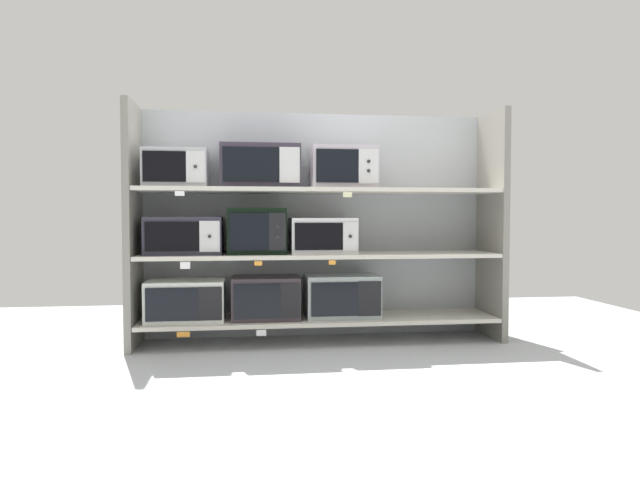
% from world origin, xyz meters
% --- Properties ---
extents(ground, '(6.67, 6.00, 0.02)m').
position_xyz_m(ground, '(0.00, -1.00, -0.01)').
color(ground, '#B2B7BC').
extents(back_panel, '(2.87, 0.04, 1.77)m').
position_xyz_m(back_panel, '(0.00, 0.27, 0.88)').
color(back_panel, '#9EA3A8').
rests_on(back_panel, ground).
extents(upright_left, '(0.05, 0.50, 1.77)m').
position_xyz_m(upright_left, '(-1.37, 0.00, 0.88)').
color(upright_left, gray).
rests_on(upright_left, ground).
extents(upright_right, '(0.05, 0.50, 1.77)m').
position_xyz_m(upright_right, '(1.37, 0.00, 0.88)').
color(upright_right, gray).
rests_on(upright_right, ground).
extents(shelf_0, '(2.67, 0.50, 0.03)m').
position_xyz_m(shelf_0, '(0.00, 0.00, 0.17)').
color(shelf_0, beige).
rests_on(shelf_0, ground).
extents(microwave_0, '(0.56, 0.39, 0.30)m').
position_xyz_m(microwave_0, '(-1.00, -0.00, 0.33)').
color(microwave_0, silver).
rests_on(microwave_0, shelf_0).
extents(microwave_1, '(0.50, 0.37, 0.32)m').
position_xyz_m(microwave_1, '(-0.41, -0.00, 0.34)').
color(microwave_1, '#342B30').
rests_on(microwave_1, shelf_0).
extents(microwave_2, '(0.55, 0.36, 0.32)m').
position_xyz_m(microwave_2, '(0.17, -0.00, 0.35)').
color(microwave_2, '#99A3A3').
rests_on(microwave_2, shelf_0).
extents(price_tag_0, '(0.09, 0.00, 0.04)m').
position_xyz_m(price_tag_0, '(-0.99, -0.26, 0.13)').
color(price_tag_0, orange).
extents(price_tag_1, '(0.07, 0.00, 0.04)m').
position_xyz_m(price_tag_1, '(-0.45, -0.26, 0.13)').
color(price_tag_1, white).
extents(shelf_1, '(2.67, 0.50, 0.03)m').
position_xyz_m(shelf_1, '(0.00, 0.00, 0.66)').
color(shelf_1, beige).
extents(microwave_3, '(0.55, 0.36, 0.27)m').
position_xyz_m(microwave_3, '(-1.00, -0.00, 0.81)').
color(microwave_3, '#2D2B38').
rests_on(microwave_3, shelf_1).
extents(microwave_4, '(0.43, 0.36, 0.34)m').
position_xyz_m(microwave_4, '(-0.48, -0.00, 0.84)').
color(microwave_4, black).
rests_on(microwave_4, shelf_1).
extents(microwave_5, '(0.49, 0.35, 0.27)m').
position_xyz_m(microwave_5, '(0.02, -0.00, 0.81)').
color(microwave_5, silver).
rests_on(microwave_5, shelf_1).
extents(price_tag_2, '(0.07, 0.00, 0.05)m').
position_xyz_m(price_tag_2, '(-0.97, -0.26, 0.61)').
color(price_tag_2, white).
extents(price_tag_3, '(0.05, 0.00, 0.03)m').
position_xyz_m(price_tag_3, '(-0.47, -0.26, 0.62)').
color(price_tag_3, orange).
extents(price_tag_4, '(0.05, 0.00, 0.03)m').
position_xyz_m(price_tag_4, '(0.05, -0.26, 0.62)').
color(price_tag_4, orange).
extents(shelf_2, '(2.67, 0.50, 0.03)m').
position_xyz_m(shelf_2, '(0.00, 0.00, 1.15)').
color(shelf_2, beige).
extents(microwave_6, '(0.45, 0.42, 0.27)m').
position_xyz_m(microwave_6, '(-1.05, -0.00, 1.30)').
color(microwave_6, '#B4B5BC').
rests_on(microwave_6, shelf_2).
extents(microwave_7, '(0.58, 0.39, 0.32)m').
position_xyz_m(microwave_7, '(-0.45, -0.00, 1.32)').
color(microwave_7, '#332C3A').
rests_on(microwave_7, shelf_2).
extents(microwave_8, '(0.49, 0.36, 0.31)m').
position_xyz_m(microwave_8, '(0.17, -0.00, 1.32)').
color(microwave_8, '#B9B0BC').
rests_on(microwave_8, shelf_2).
extents(price_tag_5, '(0.06, 0.00, 0.03)m').
position_xyz_m(price_tag_5, '(-1.00, -0.26, 1.11)').
color(price_tag_5, white).
extents(price_tag_6, '(0.06, 0.00, 0.04)m').
position_xyz_m(price_tag_6, '(0.16, -0.26, 1.11)').
color(price_tag_6, beige).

